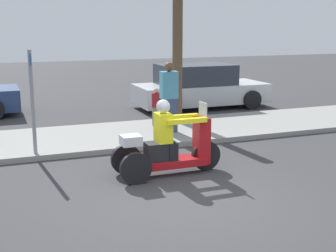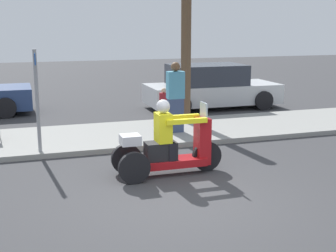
{
  "view_description": "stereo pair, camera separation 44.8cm",
  "coord_description": "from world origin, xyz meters",
  "px_view_note": "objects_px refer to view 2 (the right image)",
  "views": [
    {
      "loc": [
        -2.87,
        -6.61,
        2.84
      ],
      "look_at": [
        0.2,
        1.41,
        0.95
      ],
      "focal_mm": 50.0,
      "sensor_mm": 36.0,
      "label": 1
    },
    {
      "loc": [
        -2.44,
        -6.76,
        2.84
      ],
      "look_at": [
        0.2,
        1.41,
        0.95
      ],
      "focal_mm": 50.0,
      "sensor_mm": 36.0,
      "label": 2
    }
  ],
  "objects_px": {
    "motorcycle_trike": "(168,148)",
    "spectator_mid_group": "(164,107)",
    "spectator_with_child": "(175,99)",
    "tree_trunk": "(186,61)",
    "parked_car_lot_far": "(210,88)",
    "street_sign": "(37,97)"
  },
  "relations": [
    {
      "from": "tree_trunk",
      "to": "motorcycle_trike",
      "type": "bearing_deg",
      "value": -114.2
    },
    {
      "from": "spectator_with_child",
      "to": "motorcycle_trike",
      "type": "bearing_deg",
      "value": -111.29
    },
    {
      "from": "tree_trunk",
      "to": "street_sign",
      "type": "height_order",
      "value": "tree_trunk"
    },
    {
      "from": "spectator_with_child",
      "to": "parked_car_lot_far",
      "type": "xyz_separation_m",
      "value": [
        2.47,
        3.55,
        -0.28
      ]
    },
    {
      "from": "motorcycle_trike",
      "to": "spectator_mid_group",
      "type": "xyz_separation_m",
      "value": [
        1.09,
        3.76,
        0.09
      ]
    },
    {
      "from": "spectator_mid_group",
      "to": "tree_trunk",
      "type": "distance_m",
      "value": 1.48
    },
    {
      "from": "spectator_with_child",
      "to": "spectator_mid_group",
      "type": "xyz_separation_m",
      "value": [
        -0.04,
        0.84,
        -0.37
      ]
    },
    {
      "from": "spectator_mid_group",
      "to": "motorcycle_trike",
      "type": "bearing_deg",
      "value": -106.22
    },
    {
      "from": "motorcycle_trike",
      "to": "spectator_mid_group",
      "type": "height_order",
      "value": "motorcycle_trike"
    },
    {
      "from": "spectator_mid_group",
      "to": "tree_trunk",
      "type": "bearing_deg",
      "value": 25.72
    },
    {
      "from": "motorcycle_trike",
      "to": "tree_trunk",
      "type": "relative_size",
      "value": 0.62
    },
    {
      "from": "parked_car_lot_far",
      "to": "tree_trunk",
      "type": "distance_m",
      "value": 3.14
    },
    {
      "from": "motorcycle_trike",
      "to": "spectator_mid_group",
      "type": "relative_size",
      "value": 2.08
    },
    {
      "from": "spectator_with_child",
      "to": "street_sign",
      "type": "height_order",
      "value": "street_sign"
    },
    {
      "from": "spectator_mid_group",
      "to": "parked_car_lot_far",
      "type": "xyz_separation_m",
      "value": [
        2.52,
        2.71,
        0.09
      ]
    },
    {
      "from": "spectator_with_child",
      "to": "spectator_mid_group",
      "type": "relative_size",
      "value": 1.74
    },
    {
      "from": "spectator_with_child",
      "to": "tree_trunk",
      "type": "xyz_separation_m",
      "value": [
        0.72,
        1.21,
        0.85
      ]
    },
    {
      "from": "motorcycle_trike",
      "to": "spectator_with_child",
      "type": "bearing_deg",
      "value": 68.71
    },
    {
      "from": "motorcycle_trike",
      "to": "tree_trunk",
      "type": "distance_m",
      "value": 4.71
    },
    {
      "from": "motorcycle_trike",
      "to": "street_sign",
      "type": "distance_m",
      "value": 3.16
    },
    {
      "from": "motorcycle_trike",
      "to": "spectator_with_child",
      "type": "distance_m",
      "value": 3.16
    },
    {
      "from": "parked_car_lot_far",
      "to": "spectator_with_child",
      "type": "bearing_deg",
      "value": -124.87
    }
  ]
}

